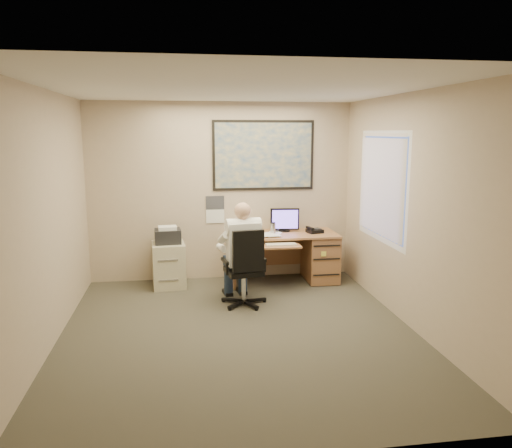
{
  "coord_description": "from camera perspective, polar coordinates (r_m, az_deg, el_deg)",
  "views": [
    {
      "loc": [
        -0.61,
        -5.33,
        2.25
      ],
      "look_at": [
        0.39,
        1.3,
        1.01
      ],
      "focal_mm": 35.0,
      "sensor_mm": 36.0,
      "label": 1
    }
  ],
  "objects": [
    {
      "name": "desk",
      "position": [
        7.67,
        5.53,
        -3.22
      ],
      "size": [
        1.6,
        0.97,
        1.1
      ],
      "color": "#AB7649",
      "rests_on": "ground"
    },
    {
      "name": "window_blinds",
      "position": [
        6.68,
        14.19,
        4.14
      ],
      "size": [
        0.06,
        1.4,
        1.3
      ],
      "primitive_type": null,
      "color": "beige",
      "rests_on": "room_shell"
    },
    {
      "name": "world_map",
      "position": [
        7.67,
        0.87,
        7.85
      ],
      "size": [
        1.56,
        0.03,
        1.06
      ],
      "primitive_type": "cube",
      "color": "#1E4C93",
      "rests_on": "room_shell"
    },
    {
      "name": "filing_cabinet",
      "position": [
        7.48,
        -9.96,
        -4.13
      ],
      "size": [
        0.51,
        0.59,
        0.9
      ],
      "rotation": [
        0.0,
        0.0,
        0.08
      ],
      "color": "beige",
      "rests_on": "ground"
    },
    {
      "name": "room_shell",
      "position": [
        5.44,
        -2.05,
        0.93
      ],
      "size": [
        4.0,
        4.5,
        2.7
      ],
      "color": "#3B382D",
      "rests_on": "ground"
    },
    {
      "name": "person",
      "position": [
        6.54,
        -1.47,
        -3.43
      ],
      "size": [
        0.7,
        0.9,
        1.36
      ],
      "primitive_type": null,
      "rotation": [
        0.0,
        0.0,
        0.16
      ],
      "color": "white",
      "rests_on": "office_chair"
    },
    {
      "name": "wall_calendar",
      "position": [
        7.67,
        -4.7,
        1.66
      ],
      "size": [
        0.28,
        0.01,
        0.42
      ],
      "primitive_type": "cube",
      "color": "white",
      "rests_on": "room_shell"
    },
    {
      "name": "office_chair",
      "position": [
        6.57,
        -1.44,
        -6.78
      ],
      "size": [
        0.71,
        0.71,
        1.04
      ],
      "rotation": [
        0.0,
        0.0,
        0.16
      ],
      "color": "black",
      "rests_on": "ground"
    }
  ]
}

